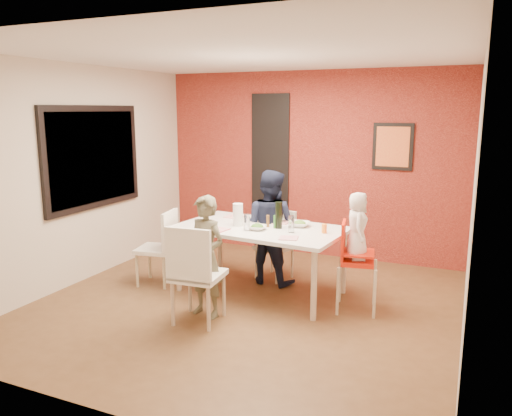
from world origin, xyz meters
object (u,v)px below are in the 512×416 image
at_px(chair_left, 162,244).
at_px(toddler, 357,226).
at_px(chair_far, 278,240).
at_px(child_near, 206,257).
at_px(dining_table, 261,233).
at_px(high_chair, 353,258).
at_px(child_far, 270,227).
at_px(paper_towel_roll, 238,215).
at_px(chair_near, 194,270).
at_px(wine_bottle, 279,215).

distance_m(chair_left, toddler, 2.41).
bearing_deg(chair_far, chair_left, -129.08).
bearing_deg(child_near, chair_far, 93.55).
relative_size(dining_table, child_near, 1.57).
distance_m(dining_table, high_chair, 1.14).
xyz_separation_m(chair_left, child_far, (1.19, 0.61, 0.19)).
relative_size(dining_table, paper_towel_roll, 7.57).
relative_size(chair_far, child_near, 0.68).
relative_size(chair_left, toddler, 1.29).
height_order(chair_near, child_near, child_near).
bearing_deg(paper_towel_roll, high_chair, -1.45).
distance_m(chair_near, wine_bottle, 1.28).
bearing_deg(chair_far, dining_table, -72.85).
distance_m(dining_table, child_far, 0.37).
distance_m(chair_near, child_far, 1.51).
bearing_deg(dining_table, toddler, -4.29).
bearing_deg(chair_left, chair_far, 114.63).
height_order(chair_near, chair_far, chair_near).
xyz_separation_m(dining_table, high_chair, (1.13, -0.09, -0.14)).
relative_size(child_far, wine_bottle, 4.62).
bearing_deg(high_chair, child_far, 57.73).
bearing_deg(chair_near, child_far, -103.00).
bearing_deg(chair_left, dining_table, 90.83).
xyz_separation_m(dining_table, paper_towel_roll, (-0.26, -0.06, 0.20)).
height_order(chair_far, child_near, child_near).
bearing_deg(wine_bottle, high_chair, -7.10).
bearing_deg(child_near, chair_left, 160.21).
bearing_deg(chair_near, chair_far, -102.61).
distance_m(dining_table, toddler, 1.17).
distance_m(chair_far, child_near, 1.50).
relative_size(child_near, wine_bottle, 4.17).
relative_size(dining_table, toddler, 2.79).
bearing_deg(dining_table, chair_near, -102.42).
bearing_deg(wine_bottle, chair_near, -112.26).
height_order(chair_far, paper_towel_roll, paper_towel_roll).
distance_m(chair_left, high_chair, 2.35).
bearing_deg(dining_table, chair_left, -168.85).
xyz_separation_m(high_chair, child_far, (-1.16, 0.46, 0.13)).
bearing_deg(toddler, paper_towel_roll, 71.83).
bearing_deg(high_chair, wine_bottle, 72.44).
distance_m(dining_table, chair_left, 1.26).
bearing_deg(chair_far, toddler, -14.73).
bearing_deg(paper_towel_roll, dining_table, 12.67).
height_order(chair_left, toddler, toddler).
bearing_deg(child_far, chair_near, 88.01).
bearing_deg(child_near, dining_table, 86.51).
xyz_separation_m(child_far, toddler, (1.18, -0.46, 0.22)).
xyz_separation_m(toddler, paper_towel_roll, (-1.41, 0.03, -0.01)).
relative_size(high_chair, child_far, 0.68).
bearing_deg(chair_left, paper_towel_roll, 90.41).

